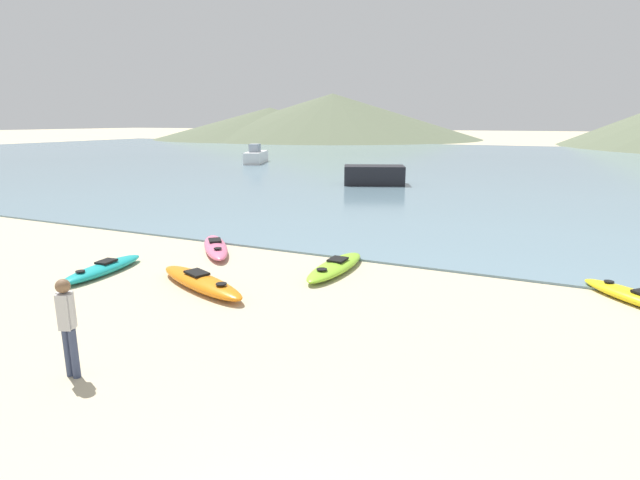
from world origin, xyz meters
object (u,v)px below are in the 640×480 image
(person_near_foreground, at_px, (67,322))
(kayak_on_sand_2, at_px, (103,269))
(kayak_on_sand_1, at_px, (335,267))
(moored_boat_2, at_px, (256,156))
(moored_boat_0, at_px, (374,175))
(kayak_on_sand_0, at_px, (216,247))
(kayak_on_sand_3, at_px, (639,298))
(kayak_on_sand_4, at_px, (201,282))

(person_near_foreground, bearing_deg, kayak_on_sand_2, 133.54)
(kayak_on_sand_1, bearing_deg, moored_boat_2, 125.51)
(kayak_on_sand_1, height_order, moored_boat_2, moored_boat_2)
(kayak_on_sand_1, relative_size, moored_boat_0, 0.73)
(kayak_on_sand_1, distance_m, person_near_foreground, 6.88)
(kayak_on_sand_2, bearing_deg, kayak_on_sand_0, 66.59)
(person_near_foreground, height_order, moored_boat_0, person_near_foreground)
(moored_boat_0, bearing_deg, person_near_foreground, -82.00)
(person_near_foreground, relative_size, moored_boat_0, 0.39)
(kayak_on_sand_1, bearing_deg, kayak_on_sand_3, 4.71)
(kayak_on_sand_2, bearing_deg, kayak_on_sand_1, 26.68)
(person_near_foreground, bearing_deg, kayak_on_sand_4, 101.16)
(kayak_on_sand_0, relative_size, kayak_on_sand_2, 0.97)
(kayak_on_sand_1, relative_size, person_near_foreground, 1.87)
(kayak_on_sand_0, height_order, kayak_on_sand_2, kayak_on_sand_0)
(kayak_on_sand_0, xyz_separation_m, kayak_on_sand_1, (4.01, -0.32, -0.02))
(person_near_foreground, bearing_deg, moored_boat_2, 117.95)
(kayak_on_sand_0, relative_size, moored_boat_2, 0.52)
(kayak_on_sand_3, bearing_deg, moored_boat_2, 134.42)
(kayak_on_sand_1, xyz_separation_m, kayak_on_sand_3, (6.79, 0.56, -0.00))
(moored_boat_2, bearing_deg, person_near_foreground, -62.05)
(kayak_on_sand_4, xyz_separation_m, moored_boat_0, (-2.54, 19.70, 0.45))
(kayak_on_sand_1, distance_m, moored_boat_0, 17.82)
(kayak_on_sand_2, distance_m, kayak_on_sand_4, 3.00)
(kayak_on_sand_4, distance_m, moored_boat_2, 34.74)
(moored_boat_0, relative_size, moored_boat_2, 0.78)
(kayak_on_sand_3, bearing_deg, kayak_on_sand_2, -165.07)
(kayak_on_sand_3, distance_m, moored_boat_0, 20.26)
(kayak_on_sand_1, distance_m, kayak_on_sand_2, 5.93)
(kayak_on_sand_4, relative_size, moored_boat_0, 0.82)
(kayak_on_sand_2, xyz_separation_m, moored_boat_2, (-14.35, 30.20, 0.52))
(moored_boat_2, bearing_deg, kayak_on_sand_4, -60.04)
(kayak_on_sand_3, bearing_deg, moored_boat_0, 125.04)
(kayak_on_sand_4, height_order, moored_boat_2, moored_boat_2)
(moored_boat_2, bearing_deg, kayak_on_sand_3, -45.58)
(kayak_on_sand_4, distance_m, person_near_foreground, 4.26)
(kayak_on_sand_0, xyz_separation_m, person_near_foreground, (2.52, -6.99, 0.74))
(kayak_on_sand_1, xyz_separation_m, person_near_foreground, (-1.49, -6.67, 0.75))
(kayak_on_sand_2, bearing_deg, person_near_foreground, -46.46)
(kayak_on_sand_4, bearing_deg, moored_boat_2, 119.96)
(kayak_on_sand_3, xyz_separation_m, moored_boat_0, (-11.63, 16.59, 0.48))
(person_near_foreground, bearing_deg, kayak_on_sand_0, 109.80)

